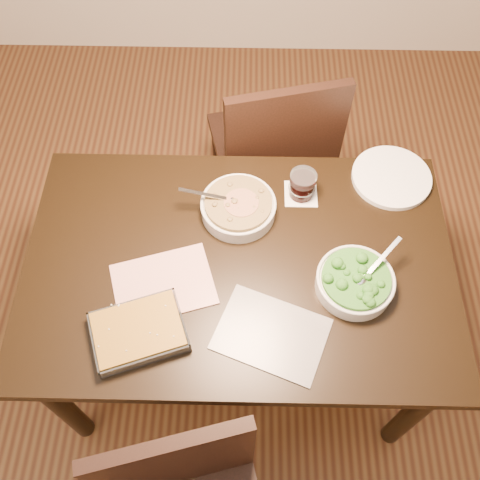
{
  "coord_description": "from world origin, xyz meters",
  "views": [
    {
      "loc": [
        0.02,
        -0.85,
        2.27
      ],
      "look_at": [
        0.0,
        0.05,
        0.8
      ],
      "focal_mm": 40.0,
      "sensor_mm": 36.0,
      "label": 1
    }
  ],
  "objects_px": {
    "wine_tumbler": "(302,184)",
    "table": "(239,276)",
    "broccoli_bowl": "(355,281)",
    "stew_bowl": "(238,207)",
    "chair_far": "(274,150)",
    "baking_dish": "(139,332)",
    "dinner_plate": "(391,177)"
  },
  "relations": [
    {
      "from": "broccoli_bowl",
      "to": "chair_far",
      "type": "relative_size",
      "value": 0.25
    },
    {
      "from": "table",
      "to": "chair_far",
      "type": "height_order",
      "value": "chair_far"
    },
    {
      "from": "table",
      "to": "chair_far",
      "type": "xyz_separation_m",
      "value": [
        0.14,
        0.66,
        -0.1
      ]
    },
    {
      "from": "wine_tumbler",
      "to": "stew_bowl",
      "type": "bearing_deg",
      "value": -159.07
    },
    {
      "from": "baking_dish",
      "to": "dinner_plate",
      "type": "bearing_deg",
      "value": 16.87
    },
    {
      "from": "broccoli_bowl",
      "to": "wine_tumbler",
      "type": "height_order",
      "value": "wine_tumbler"
    },
    {
      "from": "broccoli_bowl",
      "to": "table",
      "type": "bearing_deg",
      "value": 167.58
    },
    {
      "from": "broccoli_bowl",
      "to": "wine_tumbler",
      "type": "bearing_deg",
      "value": 112.84
    },
    {
      "from": "stew_bowl",
      "to": "chair_far",
      "type": "height_order",
      "value": "chair_far"
    },
    {
      "from": "baking_dish",
      "to": "wine_tumbler",
      "type": "xyz_separation_m",
      "value": [
        0.5,
        0.54,
        0.03
      ]
    },
    {
      "from": "table",
      "to": "stew_bowl",
      "type": "bearing_deg",
      "value": 91.74
    },
    {
      "from": "table",
      "to": "stew_bowl",
      "type": "distance_m",
      "value": 0.24
    },
    {
      "from": "broccoli_bowl",
      "to": "stew_bowl",
      "type": "bearing_deg",
      "value": 143.25
    },
    {
      "from": "broccoli_bowl",
      "to": "chair_far",
      "type": "distance_m",
      "value": 0.81
    },
    {
      "from": "table",
      "to": "wine_tumbler",
      "type": "distance_m",
      "value": 0.38
    },
    {
      "from": "table",
      "to": "broccoli_bowl",
      "type": "height_order",
      "value": "broccoli_bowl"
    },
    {
      "from": "stew_bowl",
      "to": "baking_dish",
      "type": "xyz_separation_m",
      "value": [
        -0.29,
        -0.45,
        -0.01
      ]
    },
    {
      "from": "table",
      "to": "baking_dish",
      "type": "height_order",
      "value": "baking_dish"
    },
    {
      "from": "baking_dish",
      "to": "table",
      "type": "bearing_deg",
      "value": 21.78
    },
    {
      "from": "stew_bowl",
      "to": "broccoli_bowl",
      "type": "bearing_deg",
      "value": -36.75
    },
    {
      "from": "stew_bowl",
      "to": "wine_tumbler",
      "type": "xyz_separation_m",
      "value": [
        0.22,
        0.08,
        0.02
      ]
    },
    {
      "from": "chair_far",
      "to": "baking_dish",
      "type": "bearing_deg",
      "value": 51.28
    },
    {
      "from": "table",
      "to": "dinner_plate",
      "type": "height_order",
      "value": "dinner_plate"
    },
    {
      "from": "baking_dish",
      "to": "stew_bowl",
      "type": "bearing_deg",
      "value": 38.23
    },
    {
      "from": "wine_tumbler",
      "to": "table",
      "type": "bearing_deg",
      "value": -127.23
    },
    {
      "from": "stew_bowl",
      "to": "chair_far",
      "type": "xyz_separation_m",
      "value": [
        0.14,
        0.46,
        -0.23
      ]
    },
    {
      "from": "baking_dish",
      "to": "dinner_plate",
      "type": "height_order",
      "value": "baking_dish"
    },
    {
      "from": "dinner_plate",
      "to": "broccoli_bowl",
      "type": "bearing_deg",
      "value": -111.89
    },
    {
      "from": "table",
      "to": "broccoli_bowl",
      "type": "relative_size",
      "value": 5.69
    },
    {
      "from": "dinner_plate",
      "to": "table",
      "type": "bearing_deg",
      "value": -146.66
    },
    {
      "from": "broccoli_bowl",
      "to": "baking_dish",
      "type": "height_order",
      "value": "broccoli_bowl"
    },
    {
      "from": "stew_bowl",
      "to": "chair_far",
      "type": "distance_m",
      "value": 0.54
    }
  ]
}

